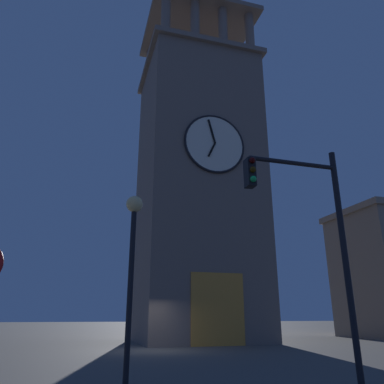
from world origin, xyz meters
The scene contains 4 objects.
ground_plane centered at (0.00, 0.00, 0.00)m, with size 200.00×200.00×0.00m, color #56544F.
clocktower centered at (-3.99, -5.50, 10.83)m, with size 8.52×8.21×26.99m.
traffic_signal_near centered at (-1.92, 11.21, 3.83)m, with size 2.72×0.41×5.89m.
street_lamp centered at (2.48, 9.72, 3.26)m, with size 0.44×0.44×4.62m.
Camera 1 is at (3.67, 19.23, 1.58)m, focal length 34.88 mm.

